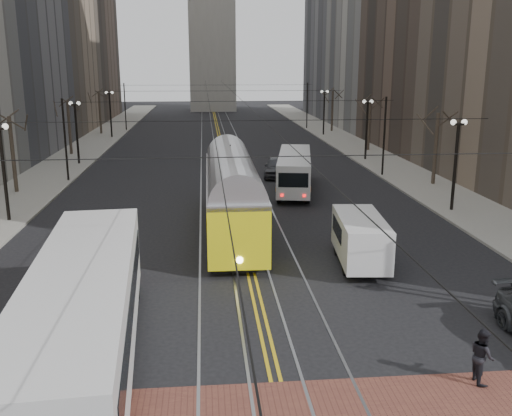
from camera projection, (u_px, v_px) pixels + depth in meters
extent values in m
plane|color=black|center=(272.00, 365.00, 17.91)|extent=(260.00, 260.00, 0.00)
cube|color=gray|center=(80.00, 153.00, 60.01)|extent=(5.00, 140.00, 0.15)
cube|color=gray|center=(359.00, 149.00, 62.65)|extent=(5.00, 140.00, 0.15)
cube|color=gray|center=(223.00, 152.00, 61.35)|extent=(4.80, 130.00, 0.02)
cube|color=gold|center=(223.00, 152.00, 61.35)|extent=(0.42, 130.00, 0.01)
cylinder|color=black|center=(4.00, 176.00, 33.39)|extent=(0.20, 0.20, 5.60)
cylinder|color=black|center=(77.00, 135.00, 52.70)|extent=(0.20, 0.20, 5.60)
cylinder|color=black|center=(111.00, 116.00, 72.01)|extent=(0.20, 0.20, 5.60)
cylinder|color=black|center=(455.00, 169.00, 35.80)|extent=(0.20, 0.20, 5.60)
cylinder|color=black|center=(366.00, 132.00, 55.11)|extent=(0.20, 0.20, 5.60)
cylinder|color=black|center=(324.00, 114.00, 74.42)|extent=(0.20, 0.20, 5.60)
cylinder|color=#382D23|center=(13.00, 155.00, 40.94)|extent=(0.28, 0.28, 5.60)
cylinder|color=#382D23|center=(69.00, 128.00, 58.32)|extent=(0.28, 0.28, 5.60)
cylinder|color=#382D23|center=(100.00, 113.00, 75.69)|extent=(0.28, 0.28, 5.60)
cylinder|color=#382D23|center=(435.00, 150.00, 43.70)|extent=(0.28, 0.28, 5.60)
cylinder|color=#382D23|center=(369.00, 125.00, 61.08)|extent=(0.28, 0.28, 5.60)
cylinder|color=#382D23|center=(332.00, 112.00, 78.45)|extent=(0.28, 0.28, 5.60)
cylinder|color=black|center=(208.00, 95.00, 59.74)|extent=(0.03, 120.00, 0.03)
cylinder|color=black|center=(236.00, 95.00, 60.01)|extent=(0.03, 120.00, 0.03)
cylinder|color=black|center=(65.00, 141.00, 44.92)|extent=(0.16, 0.16, 6.60)
cylinder|color=black|center=(125.00, 107.00, 79.68)|extent=(0.16, 0.16, 6.60)
cylinder|color=black|center=(384.00, 137.00, 47.19)|extent=(0.16, 0.16, 6.60)
cylinder|color=black|center=(307.00, 106.00, 81.95)|extent=(0.16, 0.16, 6.60)
cube|color=silver|center=(84.00, 322.00, 16.99)|extent=(3.92, 13.94, 3.44)
cube|color=yellow|center=(232.00, 201.00, 31.85)|extent=(2.89, 15.01, 3.53)
cube|color=#BCBCBC|center=(294.00, 172.00, 42.34)|extent=(4.03, 10.72, 2.73)
cube|color=white|center=(360.00, 241.00, 26.57)|extent=(2.48, 5.38, 2.31)
imported|color=#393C40|center=(276.00, 167.00, 47.73)|extent=(2.64, 5.03, 1.63)
imported|color=black|center=(482.00, 356.00, 16.79)|extent=(0.67, 0.84, 1.68)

